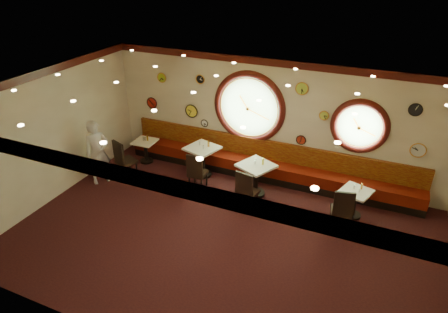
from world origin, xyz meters
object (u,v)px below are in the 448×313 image
condiment_c_pepper (255,162)px  condiment_b_bottle (208,143)px  table_c (256,176)px  condiment_b_salt (200,143)px  condiment_c_bottle (263,162)px  condiment_a_salt (143,139)px  condiment_d_salt (354,187)px  condiment_a_pepper (145,139)px  condiment_d_bottle (362,186)px  chair_b (196,170)px  condiment_b_pepper (203,147)px  condiment_c_salt (256,160)px  condiment_d_pepper (359,190)px  chair_d (342,207)px  table_a (146,149)px  condiment_a_bottle (147,138)px  chair_a (123,157)px  waiter (98,152)px  table_d (355,200)px  chair_c (246,189)px  table_b (202,158)px

condiment_c_pepper → condiment_b_bottle: 1.52m
condiment_c_pepper → condiment_b_bottle: bearing=164.2°
table_c → condiment_b_salt: (-1.77, 0.42, 0.36)m
condiment_c_pepper → condiment_c_bottle: bearing=16.4°
condiment_a_salt → condiment_d_salt: condiment_d_salt is taller
condiment_a_pepper → condiment_d_bottle: (5.98, -0.24, 0.04)m
condiment_b_bottle → condiment_c_bottle: 1.69m
condiment_b_salt → condiment_c_bottle: (1.91, -0.34, 0.03)m
chair_b → condiment_c_bottle: chair_b is taller
condiment_b_pepper → condiment_b_bottle: bearing=71.3°
condiment_c_salt → condiment_c_pepper: bearing=-78.4°
condiment_d_pepper → chair_d: bearing=-112.5°
table_a → condiment_a_pepper: condiment_a_pepper is taller
condiment_b_bottle → condiment_b_pepper: bearing=-108.7°
condiment_a_bottle → condiment_d_salt: bearing=-3.3°
table_c → condiment_a_bottle: bearing=172.9°
condiment_c_salt → condiment_d_pepper: (2.51, -0.11, -0.17)m
table_a → condiment_a_bottle: (0.06, 0.06, 0.33)m
chair_a → waiter: (-0.45, -0.42, 0.24)m
chair_d → condiment_d_salt: chair_d is taller
table_c → condiment_d_pepper: bearing=0.0°
table_d → condiment_c_pepper: (-2.43, -0.00, 0.46)m
condiment_b_pepper → waiter: size_ratio=0.06×
table_a → condiment_a_bottle: bearing=44.6°
condiment_d_bottle → waiter: waiter is taller
chair_b → chair_c: bearing=-17.6°
waiter → condiment_d_salt: bearing=-47.0°
table_a → waiter: bearing=-108.7°
chair_a → condiment_d_salt: bearing=28.1°
chair_c → condiment_b_pepper: 1.91m
condiment_c_bottle → chair_c: bearing=-97.9°
condiment_a_pepper → condiment_d_salt: bearing=-2.9°
condiment_a_pepper → condiment_b_pepper: (1.93, -0.14, 0.18)m
table_d → chair_c: (-2.37, -0.79, 0.17)m
table_b → condiment_c_bottle: (1.78, -0.25, 0.39)m
condiment_d_salt → condiment_d_pepper: (0.12, -0.10, -0.01)m
condiment_b_salt → waiter: waiter is taller
condiment_d_salt → condiment_a_bottle: size_ratio=0.67×
table_d → condiment_c_pepper: 2.48m
condiment_c_bottle → condiment_b_pepper: bearing=174.2°
table_c → table_d: table_c is taller
condiment_b_pepper → condiment_d_pepper: size_ratio=1.14×
table_c → condiment_c_salt: condiment_c_salt is taller
chair_b → condiment_c_pepper: (1.41, 0.42, 0.31)m
condiment_c_salt → condiment_a_salt: bearing=175.8°
table_a → table_b: (1.86, -0.04, 0.11)m
chair_a → condiment_a_pepper: chair_a is taller
condiment_d_salt → condiment_d_pepper: condiment_d_salt is taller
chair_b → condiment_b_pepper: (-0.11, 0.65, 0.31)m
chair_a → condiment_b_pepper: chair_a is taller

